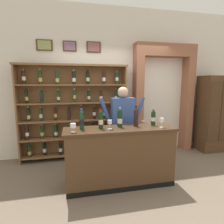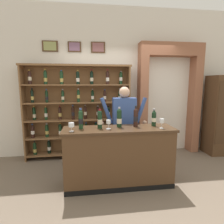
{
  "view_description": "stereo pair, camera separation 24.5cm",
  "coord_description": "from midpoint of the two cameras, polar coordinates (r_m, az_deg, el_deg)",
  "views": [
    {
      "loc": [
        -0.92,
        -2.8,
        1.68
      ],
      "look_at": [
        -0.27,
        0.22,
        1.19
      ],
      "focal_mm": 29.67,
      "sensor_mm": 36.0,
      "label": 1
    },
    {
      "loc": [
        -0.68,
        -2.85,
        1.68
      ],
      "look_at": [
        -0.27,
        0.22,
        1.19
      ],
      "focal_mm": 29.67,
      "sensor_mm": 36.0,
      "label": 2
    }
  ],
  "objects": [
    {
      "name": "ground_plane",
      "position": [
        3.39,
        7.68,
        -21.08
      ],
      "size": [
        14.0,
        14.0,
        0.02
      ],
      "primitive_type": "cube",
      "color": "#6B5B4C"
    },
    {
      "name": "back_wall",
      "position": [
        4.45,
        2.83,
        9.03
      ],
      "size": [
        12.0,
        0.19,
        3.38
      ],
      "color": "silver",
      "rests_on": "ground"
    },
    {
      "name": "wine_shelf",
      "position": [
        4.16,
        -8.77,
        0.48
      ],
      "size": [
        2.34,
        0.31,
        2.07
      ],
      "color": "brown",
      "rests_on": "ground"
    },
    {
      "name": "archway_doorway",
      "position": [
        4.72,
        18.18,
        5.63
      ],
      "size": [
        1.49,
        0.45,
        2.58
      ],
      "color": "#935B42",
      "rests_on": "ground"
    },
    {
      "name": "side_cabinet",
      "position": [
        5.14,
        31.95,
        -0.87
      ],
      "size": [
        0.67,
        0.49,
        1.85
      ],
      "color": "#4C331E",
      "rests_on": "ground"
    },
    {
      "name": "tasting_counter",
      "position": [
        3.13,
        4.44,
        -13.62
      ],
      "size": [
        1.79,
        0.52,
        0.97
      ],
      "color": "#4C331E",
      "rests_on": "ground"
    },
    {
      "name": "shopkeeper",
      "position": [
        3.48,
        5.76,
        -2.51
      ],
      "size": [
        0.9,
        0.22,
        1.61
      ],
      "color": "#2D3347",
      "rests_on": "ground"
    },
    {
      "name": "tasting_bottle_chianti",
      "position": [
        2.92,
        -7.26,
        -2.19
      ],
      "size": [
        0.07,
        0.07,
        0.33
      ],
      "color": "#19381E",
      "rests_on": "tasting_counter"
    },
    {
      "name": "tasting_bottle_riserva",
      "position": [
        2.92,
        -1.41,
        -2.23
      ],
      "size": [
        0.07,
        0.07,
        0.31
      ],
      "color": "black",
      "rests_on": "tasting_counter"
    },
    {
      "name": "tasting_bottle_bianco",
      "position": [
        3.02,
        4.58,
        -1.86
      ],
      "size": [
        0.08,
        0.08,
        0.33
      ],
      "color": "black",
      "rests_on": "tasting_counter"
    },
    {
      "name": "tasting_bottle_grappa",
      "position": [
        3.08,
        9.61,
        -1.55
      ],
      "size": [
        0.08,
        0.08,
        0.35
      ],
      "color": "black",
      "rests_on": "tasting_counter"
    },
    {
      "name": "tasting_bottle_brunello",
      "position": [
        3.2,
        14.94,
        -1.79
      ],
      "size": [
        0.07,
        0.07,
        0.29
      ],
      "color": "black",
      "rests_on": "tasting_counter"
    },
    {
      "name": "wine_glass_center",
      "position": [
        3.06,
        17.34,
        -2.84
      ],
      "size": [
        0.07,
        0.07,
        0.16
      ],
      "color": "silver",
      "rests_on": "tasting_counter"
    },
    {
      "name": "wine_glass_spare",
      "position": [
        2.78,
        -9.96,
        -4.09
      ],
      "size": [
        0.08,
        0.08,
        0.13
      ],
      "color": "silver",
      "rests_on": "tasting_counter"
    },
    {
      "name": "wine_glass_right",
      "position": [
        2.89,
        1.32,
        -3.32
      ],
      "size": [
        0.07,
        0.07,
        0.15
      ],
      "color": "silver",
      "rests_on": "tasting_counter"
    }
  ]
}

